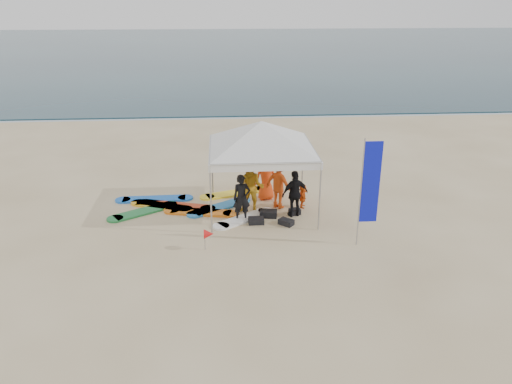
{
  "coord_description": "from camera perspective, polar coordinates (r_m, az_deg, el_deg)",
  "views": [
    {
      "loc": [
        -0.01,
        -11.68,
        6.85
      ],
      "look_at": [
        1.01,
        2.6,
        1.2
      ],
      "focal_mm": 35.0,
      "sensor_mm": 36.0,
      "label": 1
    }
  ],
  "objects": [
    {
      "name": "feather_flag",
      "position": [
        14.41,
        12.86,
        0.91
      ],
      "size": [
        0.55,
        0.04,
        3.24
      ],
      "color": "#A5A5A8",
      "rests_on": "ground"
    },
    {
      "name": "person_yellow",
      "position": [
        16.6,
        -0.51,
        0.49
      ],
      "size": [
        0.99,
        0.85,
        1.77
      ],
      "primitive_type": "imported",
      "rotation": [
        0.0,
        0.0,
        -0.23
      ],
      "color": "gold",
      "rests_on": "ground"
    },
    {
      "name": "person_seated",
      "position": [
        17.27,
        5.37,
        -0.43
      ],
      "size": [
        0.4,
        0.81,
        0.84
      ],
      "primitive_type": "imported",
      "rotation": [
        0.0,
        0.0,
        1.37
      ],
      "color": "#E65714",
      "rests_on": "ground"
    },
    {
      "name": "person_orange_a",
      "position": [
        17.03,
        2.71,
        1.05
      ],
      "size": [
        1.3,
        1.28,
        1.79
      ],
      "primitive_type": "imported",
      "rotation": [
        0.0,
        0.0,
        2.38
      ],
      "color": "#C34011",
      "rests_on": "ground"
    },
    {
      "name": "canopy_tent",
      "position": [
        16.13,
        0.64,
        8.08
      ],
      "size": [
        4.71,
        4.71,
        3.55
      ],
      "color": "#A5A5A8",
      "rests_on": "ground"
    },
    {
      "name": "marker_pennant",
      "position": [
        14.38,
        -5.42,
        -4.81
      ],
      "size": [
        0.28,
        0.28,
        0.64
      ],
      "color": "#A5A5A8",
      "rests_on": "ground"
    },
    {
      "name": "ocean",
      "position": [
        72.0,
        -4.22,
        16.07
      ],
      "size": [
        160.0,
        84.0,
        0.08
      ],
      "primitive_type": "cube",
      "color": "#0C2633",
      "rests_on": "ground"
    },
    {
      "name": "surfboard_spread",
      "position": [
        17.48,
        -7.41,
        -1.61
      ],
      "size": [
        5.3,
        3.65,
        0.07
      ],
      "color": "yellow",
      "rests_on": "ground"
    },
    {
      "name": "person_black_a",
      "position": [
        16.05,
        -1.64,
        -0.7
      ],
      "size": [
        0.61,
        0.43,
        1.56
      ],
      "primitive_type": "imported",
      "rotation": [
        0.0,
        0.0,
        0.11
      ],
      "color": "black",
      "rests_on": "ground"
    },
    {
      "name": "ground",
      "position": [
        13.54,
        -3.53,
        -8.9
      ],
      "size": [
        120.0,
        120.0,
        0.0
      ],
      "primitive_type": "plane",
      "color": "beige",
      "rests_on": "ground"
    },
    {
      "name": "person_orange_b",
      "position": [
        17.75,
        1.13,
        1.58
      ],
      "size": [
        0.86,
        0.64,
        1.59
      ],
      "primitive_type": "imported",
      "rotation": [
        0.0,
        0.0,
        3.33
      ],
      "color": "#F14715",
      "rests_on": "ground"
    },
    {
      "name": "shoreline_foam",
      "position": [
        30.66,
        -4.01,
        8.59
      ],
      "size": [
        160.0,
        1.2,
        0.01
      ],
      "primitive_type": "cube",
      "color": "silver",
      "rests_on": "ground"
    },
    {
      "name": "person_black_b",
      "position": [
        16.41,
        4.47,
        -0.2
      ],
      "size": [
        1.0,
        0.66,
        1.58
      ],
      "primitive_type": "imported",
      "rotation": [
        0.0,
        0.0,
        3.46
      ],
      "color": "black",
      "rests_on": "ground"
    },
    {
      "name": "gear_pile",
      "position": [
        16.36,
        1.95,
        -2.86
      ],
      "size": [
        1.8,
        1.23,
        0.22
      ],
      "color": "black",
      "rests_on": "ground"
    }
  ]
}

